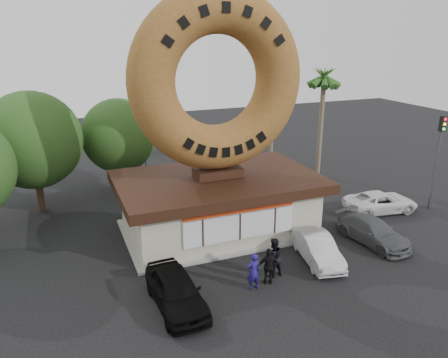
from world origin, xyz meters
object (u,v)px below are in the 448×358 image
traffic_signal (438,151)px  car_white (381,202)px  car_grey (373,232)px  donut_shop (218,202)px  person_left (253,271)px  car_black (176,290)px  street_lamp (146,124)px  person_right (269,267)px  person_center (273,257)px  giant_donut (218,81)px  car_silver (317,248)px

traffic_signal → car_white: (-3.34, 0.79, -3.22)m
car_grey → donut_shop: bearing=141.2°
donut_shop → car_white: 10.79m
donut_shop → person_left: 6.34m
traffic_signal → car_black: bearing=-167.0°
street_lamp → person_left: 16.68m
car_white → person_right: bearing=122.7°
person_left → person_center: (1.33, 0.66, 0.09)m
person_right → car_grey: bearing=-148.6°
giant_donut → traffic_signal: bearing=-8.2°
donut_shop → car_black: donut_shop is taller
giant_donut → person_left: giant_donut is taller
traffic_signal → person_right: bearing=-163.5°
street_lamp → car_grey: (9.13, -14.57, -3.83)m
person_left → car_black: (-3.55, 0.00, -0.11)m
person_left → person_right: person_left is taller
giant_donut → person_left: bearing=-96.6°
car_grey → person_left: bearing=-174.9°
person_right → car_white: bearing=-135.9°
car_black → car_white: size_ratio=0.97×
street_lamp → car_white: bearing=-41.9°
giant_donut → person_left: (-0.73, -6.25, -7.65)m
car_grey → car_white: size_ratio=0.97×
traffic_signal → car_grey: bearing=-159.2°
donut_shop → giant_donut: 6.76m
car_white → traffic_signal: bearing=-95.4°
street_lamp → car_silver: 16.45m
traffic_signal → person_right: 14.79m
person_right → car_silver: bearing=-143.8°
giant_donut → car_white: size_ratio=2.03×
person_center → person_right: (-0.49, -0.53, -0.09)m
car_silver → person_left: bearing=-154.0°
donut_shop → car_silver: (3.35, -5.11, -1.09)m
street_lamp → person_center: (2.46, -15.59, -3.52)m
donut_shop → street_lamp: 10.54m
person_left → person_center: bearing=-157.5°
car_silver → donut_shop: bearing=133.8°
street_lamp → person_center: bearing=-81.0°
traffic_signal → person_center: (-13.40, -3.58, -2.90)m
street_lamp → traffic_signal: 19.90m
giant_donut → person_center: size_ratio=4.89×
giant_donut → car_grey: giant_donut is taller
car_black → car_silver: bearing=6.2°
donut_shop → traffic_signal: size_ratio=1.84×
traffic_signal → car_silver: size_ratio=1.49×
street_lamp → car_grey: bearing=-57.9°
giant_donut → street_lamp: 10.95m
person_left → street_lamp: bearing=-89.9°
street_lamp → traffic_signal: size_ratio=1.32×
street_lamp → person_left: bearing=-86.0°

